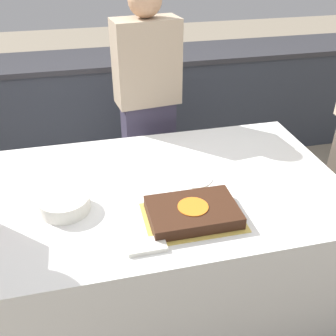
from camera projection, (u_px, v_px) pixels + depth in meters
The scene contains 8 objects.
ground_plane at pixel (160, 285), 2.35m from camera, with size 14.00×14.00×0.00m, color gray.
back_counter at pixel (120, 108), 3.45m from camera, with size 4.40×0.58×0.92m.
dining_table at pixel (160, 240), 2.16m from camera, with size 1.85×1.12×0.72m.
cake at pixel (193, 212), 1.74m from camera, with size 0.43×0.31×0.06m.
plate_stack at pixel (64, 203), 1.78m from camera, with size 0.23×0.23×0.07m.
side_plate_near_cake at pixel (194, 178), 2.02m from camera, with size 0.19×0.19×0.00m.
utensil_pile at pixel (147, 246), 1.59m from camera, with size 0.16×0.08×0.02m.
person_cutting_cake at pixel (148, 108), 2.58m from camera, with size 0.42×0.25×1.57m.
Camera 1 is at (-0.33, -1.59, 1.84)m, focal length 42.00 mm.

